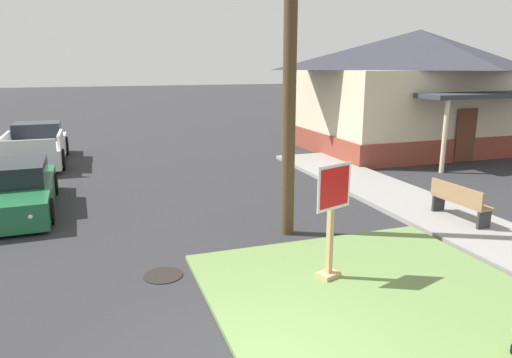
{
  "coord_description": "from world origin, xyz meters",
  "views": [
    {
      "loc": [
        -1.74,
        -4.57,
        3.7
      ],
      "look_at": [
        1.26,
        4.09,
        1.43
      ],
      "focal_mm": 32.81,
      "sensor_mm": 36.0,
      "label": 1
    }
  ],
  "objects_px": {
    "street_bench": "(459,200)",
    "manhole_cover": "(163,275)",
    "stop_sign": "(331,223)",
    "pickup_truck_white": "(37,147)",
    "parked_sedan_green": "(14,190)"
  },
  "relations": [
    {
      "from": "manhole_cover",
      "to": "parked_sedan_green",
      "type": "height_order",
      "value": "parked_sedan_green"
    },
    {
      "from": "stop_sign",
      "to": "manhole_cover",
      "type": "xyz_separation_m",
      "value": [
        -2.71,
        1.17,
        -1.07
      ]
    },
    {
      "from": "pickup_truck_white",
      "to": "street_bench",
      "type": "height_order",
      "value": "pickup_truck_white"
    },
    {
      "from": "parked_sedan_green",
      "to": "stop_sign",
      "type": "bearing_deg",
      "value": -47.54
    },
    {
      "from": "stop_sign",
      "to": "parked_sedan_green",
      "type": "relative_size",
      "value": 0.45
    },
    {
      "from": "stop_sign",
      "to": "pickup_truck_white",
      "type": "xyz_separation_m",
      "value": [
        -5.79,
        12.63,
        -0.46
      ]
    },
    {
      "from": "stop_sign",
      "to": "pickup_truck_white",
      "type": "bearing_deg",
      "value": 114.62
    },
    {
      "from": "manhole_cover",
      "to": "parked_sedan_green",
      "type": "relative_size",
      "value": 0.16
    },
    {
      "from": "stop_sign",
      "to": "street_bench",
      "type": "height_order",
      "value": "stop_sign"
    },
    {
      "from": "manhole_cover",
      "to": "pickup_truck_white",
      "type": "xyz_separation_m",
      "value": [
        -3.08,
        11.46,
        0.61
      ]
    },
    {
      "from": "parked_sedan_green",
      "to": "manhole_cover",
      "type": "bearing_deg",
      "value": -59.3
    },
    {
      "from": "manhole_cover",
      "to": "street_bench",
      "type": "distance_m",
      "value": 7.04
    },
    {
      "from": "stop_sign",
      "to": "street_bench",
      "type": "bearing_deg",
      "value": 21.68
    },
    {
      "from": "street_bench",
      "to": "manhole_cover",
      "type": "bearing_deg",
      "value": -175.63
    },
    {
      "from": "stop_sign",
      "to": "pickup_truck_white",
      "type": "height_order",
      "value": "stop_sign"
    }
  ]
}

